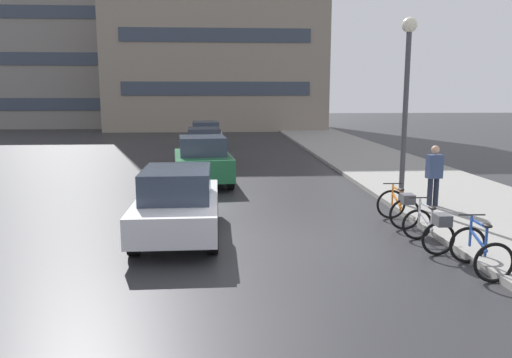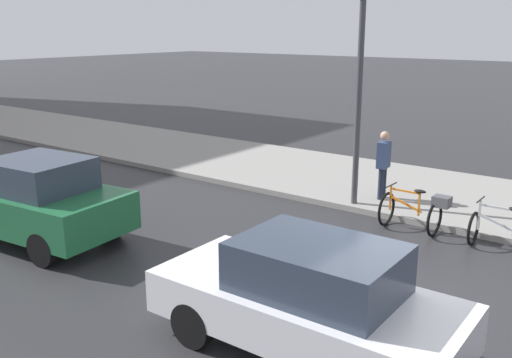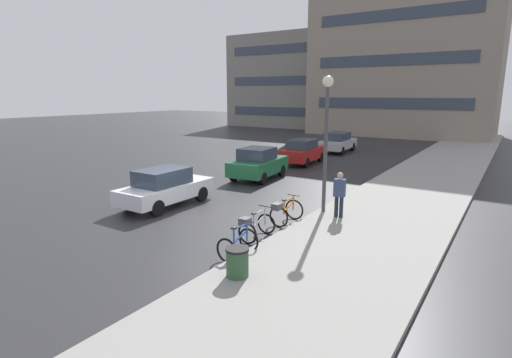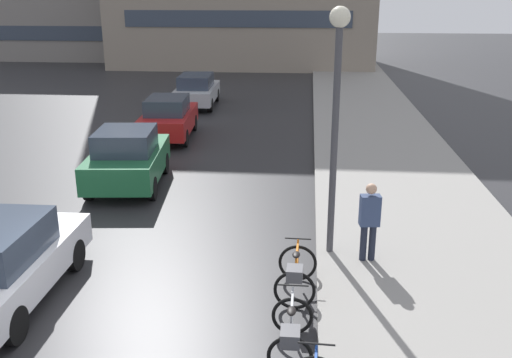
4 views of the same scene
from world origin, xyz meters
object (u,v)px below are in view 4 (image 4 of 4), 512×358
object	(u,v)px
car_red	(168,118)
streetlamp	(336,97)
bicycle_second	(291,334)
car_silver	(197,90)
car_white	(1,263)
car_green	(128,158)
pedestrian	(369,220)
bicycle_third	(296,274)

from	to	relation	value
car_red	streetlamp	world-z (taller)	streetlamp
bicycle_second	streetlamp	distance (m)	4.79
bicycle_second	streetlamp	size ratio (longest dim) A/B	0.27
car_red	car_silver	xyz separation A→B (m)	(-0.13, 6.31, -0.01)
car_white	car_red	bearing A→B (deg)	89.39
car_white	car_red	distance (m)	12.12
car_green	pedestrian	size ratio (longest dim) A/B	2.20
car_silver	pedestrian	size ratio (longest dim) A/B	2.40
bicycle_third	car_white	xyz separation A→B (m)	(-5.27, -0.61, 0.29)
bicycle_second	pedestrian	world-z (taller)	pedestrian
car_green	car_silver	bearing A→B (deg)	91.38
bicycle_third	pedestrian	distance (m)	2.10
bicycle_second	pedestrian	xyz separation A→B (m)	(1.46, 3.33, 0.54)
car_green	pedestrian	xyz separation A→B (m)	(6.42, -4.49, 0.18)
car_white	car_green	bearing A→B (deg)	87.51
bicycle_second	car_silver	xyz separation A→B (m)	(-5.25, 19.71, 0.32)
car_silver	bicycle_third	bearing A→B (deg)	-73.51
car_white	car_green	size ratio (longest dim) A/B	1.05
pedestrian	streetlamp	size ratio (longest dim) A/B	0.35
car_white	car_red	xyz separation A→B (m)	(0.13, 12.12, 0.03)
pedestrian	streetlamp	distance (m)	2.57
car_green	car_silver	size ratio (longest dim) A/B	0.92
bicycle_second	streetlamp	xyz separation A→B (m)	(0.71, 3.69, 2.97)
car_green	car_red	size ratio (longest dim) A/B	0.96
car_silver	streetlamp	world-z (taller)	streetlamp
car_white	streetlamp	world-z (taller)	streetlamp
bicycle_third	bicycle_second	bearing A→B (deg)	-90.76
bicycle_second	car_green	bearing A→B (deg)	122.41
streetlamp	bicycle_second	bearing A→B (deg)	-100.84
bicycle_third	streetlamp	distance (m)	3.53
bicycle_third	car_white	size ratio (longest dim) A/B	0.34
car_white	car_red	world-z (taller)	car_red
car_white	car_green	distance (m)	6.54
bicycle_third	car_silver	world-z (taller)	car_silver
bicycle_second	bicycle_third	world-z (taller)	bicycle_second
bicycle_third	pedestrian	xyz separation A→B (m)	(1.43, 1.44, 0.53)
bicycle_second	bicycle_third	bearing A→B (deg)	89.24
car_red	car_silver	distance (m)	6.31
bicycle_second	car_white	bearing A→B (deg)	166.23
car_white	car_silver	bearing A→B (deg)	90.00
car_red	pedestrian	xyz separation A→B (m)	(6.58, -10.07, 0.21)
car_silver	streetlamp	distance (m)	17.30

